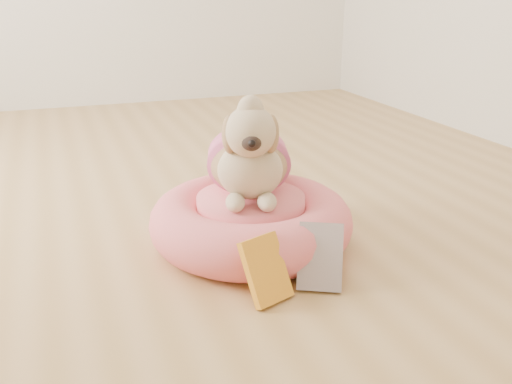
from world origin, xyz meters
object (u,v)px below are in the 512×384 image
object	(u,v)px
book_yellow	(266,270)
book_white	(320,257)
dog	(249,141)
pet_bed	(251,221)

from	to	relation	value
book_yellow	book_white	xyz separation A→B (m)	(0.18, 0.02, 0.00)
dog	book_white	world-z (taller)	dog
dog	book_yellow	bearing A→B (deg)	-85.54
book_white	book_yellow	bearing A→B (deg)	-146.41
pet_bed	book_white	distance (m)	0.35
pet_bed	dog	bearing A→B (deg)	79.77
pet_bed	book_white	xyz separation A→B (m)	(0.10, -0.34, 0.01)
pet_bed	dog	world-z (taller)	dog
pet_bed	book_white	world-z (taller)	book_white
book_yellow	book_white	distance (m)	0.18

